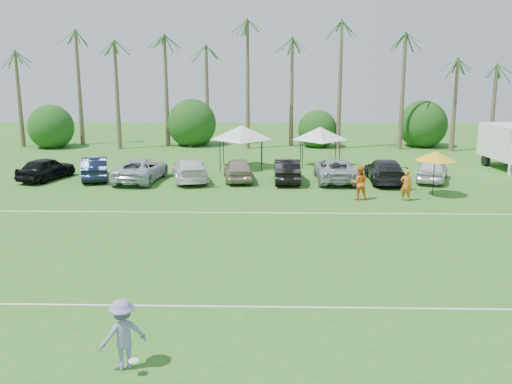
{
  "coord_description": "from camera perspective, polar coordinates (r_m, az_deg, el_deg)",
  "views": [
    {
      "loc": [
        1.56,
        -15.54,
        7.95
      ],
      "look_at": [
        0.86,
        12.04,
        1.6
      ],
      "focal_mm": 40.0,
      "sensor_mm": 36.0,
      "label": 1
    }
  ],
  "objects": [
    {
      "name": "parked_car_7",
      "position": [
        39.15,
        12.77,
        2.09
      ],
      "size": [
        2.31,
        5.44,
        1.57
      ],
      "primitive_type": "imported",
      "rotation": [
        0.0,
        0.0,
        3.12
      ],
      "color": "black",
      "rests_on": "ground"
    },
    {
      "name": "parked_car_1",
      "position": [
        40.7,
        -15.81,
        2.32
      ],
      "size": [
        2.89,
        5.02,
        1.57
      ],
      "primitive_type": "imported",
      "rotation": [
        0.0,
        0.0,
        3.42
      ],
      "color": "black",
      "rests_on": "ground"
    },
    {
      "name": "parked_car_8",
      "position": [
        40.37,
        17.23,
        2.15
      ],
      "size": [
        3.31,
        4.95,
        1.57
      ],
      "primitive_type": "imported",
      "rotation": [
        0.0,
        0.0,
        2.79
      ],
      "color": "white",
      "rests_on": "ground"
    },
    {
      "name": "palm_tree_1",
      "position": [
        56.67,
        -18.13,
        12.75
      ],
      "size": [
        2.4,
        2.4,
        9.9
      ],
      "color": "brown",
      "rests_on": "ground"
    },
    {
      "name": "canopy_tent_right",
      "position": [
        44.38,
        6.42,
        6.47
      ],
      "size": [
        4.32,
        4.32,
        3.5
      ],
      "color": "black",
      "rests_on": "ground"
    },
    {
      "name": "palm_tree_9",
      "position": [
        56.01,
        19.01,
        12.69
      ],
      "size": [
        2.4,
        2.4,
        9.9
      ],
      "color": "brown",
      "rests_on": "ground"
    },
    {
      "name": "bush_tree_0",
      "position": [
        58.61,
        -19.21,
        6.22
      ],
      "size": [
        4.0,
        4.0,
        4.0
      ],
      "color": "brown",
      "rests_on": "ground"
    },
    {
      "name": "palm_tree_6",
      "position": [
        53.61,
        4.19,
        14.28
      ],
      "size": [
        2.4,
        2.4,
        10.9
      ],
      "color": "brown",
      "rests_on": "ground"
    },
    {
      "name": "parked_car_6",
      "position": [
        38.94,
        7.92,
        2.23
      ],
      "size": [
        2.61,
        5.64,
        1.57
      ],
      "primitive_type": "imported",
      "rotation": [
        0.0,
        0.0,
        3.14
      ],
      "color": "#A3AAB3",
      "rests_on": "ground"
    },
    {
      "name": "parked_car_5",
      "position": [
        38.41,
        3.09,
        2.19
      ],
      "size": [
        1.75,
        4.78,
        1.57
      ],
      "primitive_type": "imported",
      "rotation": [
        0.0,
        0.0,
        3.16
      ],
      "color": "black",
      "rests_on": "ground"
    },
    {
      "name": "palm_tree_3",
      "position": [
        54.43,
        -8.97,
        15.03
      ],
      "size": [
        2.4,
        2.4,
        11.9
      ],
      "color": "brown",
      "rests_on": "ground"
    },
    {
      "name": "palm_tree_2",
      "position": [
        55.24,
        -13.15,
        13.94
      ],
      "size": [
        2.4,
        2.4,
        10.9
      ],
      "color": "brown",
      "rests_on": "ground"
    },
    {
      "name": "palm_tree_10",
      "position": [
        57.69,
        23.94,
        13.14
      ],
      "size": [
        2.4,
        2.4,
        10.9
      ],
      "color": "brown",
      "rests_on": "ground"
    },
    {
      "name": "parked_car_0",
      "position": [
        41.56,
        -20.26,
        2.22
      ],
      "size": [
        3.14,
        4.94,
        1.57
      ],
      "primitive_type": "imported",
      "rotation": [
        0.0,
        0.0,
        2.84
      ],
      "color": "black",
      "rests_on": "ground"
    },
    {
      "name": "parked_car_4",
      "position": [
        38.77,
        -1.8,
        2.3
      ],
      "size": [
        2.38,
        4.78,
        1.57
      ],
      "primitive_type": "imported",
      "rotation": [
        0.0,
        0.0,
        3.26
      ],
      "color": "gray",
      "rests_on": "ground"
    },
    {
      "name": "parked_car_3",
      "position": [
        38.9,
        -6.66,
        2.26
      ],
      "size": [
        3.37,
        5.76,
        1.57
      ],
      "primitive_type": "imported",
      "rotation": [
        0.0,
        0.0,
        3.37
      ],
      "color": "white",
      "rests_on": "ground"
    },
    {
      "name": "palm_tree_4",
      "position": [
        53.83,
        -4.58,
        12.42
      ],
      "size": [
        2.4,
        2.4,
        8.9
      ],
      "color": "brown",
      "rests_on": "ground"
    },
    {
      "name": "palm_tree_7",
      "position": [
        53.97,
        8.61,
        15.07
      ],
      "size": [
        2.4,
        2.4,
        11.9
      ],
      "color": "brown",
      "rests_on": "ground"
    },
    {
      "name": "frisbee_player",
      "position": [
        15.78,
        -13.17,
        -13.68
      ],
      "size": [
        1.43,
        1.24,
        1.92
      ],
      "rotation": [
        0.0,
        0.0,
        3.66
      ],
      "color": "#827DB1",
      "rests_on": "ground"
    },
    {
      "name": "palm_tree_0",
      "position": [
        58.5,
        -22.78,
        11.52
      ],
      "size": [
        2.4,
        2.4,
        8.9
      ],
      "color": "brown",
      "rests_on": "ground"
    },
    {
      "name": "bush_tree_1",
      "position": [
        55.4,
        -6.44,
        6.5
      ],
      "size": [
        4.0,
        4.0,
        4.0
      ],
      "color": "brown",
      "rests_on": "ground"
    },
    {
      "name": "sideline_player_a",
      "position": [
        34.23,
        14.79,
        0.66
      ],
      "size": [
        0.77,
        0.63,
        1.83
      ],
      "primitive_type": "imported",
      "rotation": [
        0.0,
        0.0,
        2.82
      ],
      "color": "#CB6916",
      "rests_on": "ground"
    },
    {
      "name": "canopy_tent_left",
      "position": [
        43.12,
        -1.45,
        6.69
      ],
      "size": [
        4.67,
        4.67,
        3.78
      ],
      "color": "black",
      "rests_on": "ground"
    },
    {
      "name": "bush_tree_3",
      "position": [
        56.75,
        16.28,
        6.22
      ],
      "size": [
        4.0,
        4.0,
        4.0
      ],
      "color": "brown",
      "rests_on": "ground"
    },
    {
      "name": "ground",
      "position": [
        17.52,
        -3.93,
        -14.05
      ],
      "size": [
        120.0,
        120.0,
        0.0
      ],
      "primitive_type": "plane",
      "color": "#2F661E",
      "rests_on": "ground"
    },
    {
      "name": "sideline_player_b",
      "position": [
        33.85,
        10.31,
        0.91
      ],
      "size": [
        1.01,
        0.8,
        2.01
      ],
      "primitive_type": "imported",
      "rotation": [
        0.0,
        0.0,
        3.1
      ],
      "color": "orange",
      "rests_on": "ground"
    },
    {
      "name": "field_lines",
      "position": [
        24.89,
        -2.23,
        -5.66
      ],
      "size": [
        80.0,
        12.1,
        0.01
      ],
      "color": "white",
      "rests_on": "ground"
    },
    {
      "name": "palm_tree_8",
      "position": [
        54.75,
        13.83,
        12.11
      ],
      "size": [
        2.4,
        2.4,
        8.9
      ],
      "color": "brown",
      "rests_on": "ground"
    },
    {
      "name": "bush_tree_2",
      "position": [
        55.06,
        6.11,
        6.47
      ],
      "size": [
        4.0,
        4.0,
        4.0
      ],
      "color": "brown",
      "rests_on": "ground"
    },
    {
      "name": "market_umbrella",
      "position": [
        35.6,
        17.48,
        3.47
      ],
      "size": [
        2.45,
        2.45,
        2.73
      ],
      "color": "black",
      "rests_on": "ground"
    },
    {
      "name": "parked_car_2",
      "position": [
        39.35,
        -11.45,
        2.21
      ],
      "size": [
        3.18,
        5.88,
        1.57
      ],
      "primitive_type": "imported",
      "rotation": [
        0.0,
        0.0,
        3.04
      ],
      "color": "#B2B8C0",
      "rests_on": "ground"
    },
    {
      "name": "palm_tree_5",
      "position": [
        53.56,
        -0.22,
        13.39
      ],
      "size": [
        2.4,
        2.4,
        9.9
      ],
      "color": "brown",
      "rests_on": "ground"
    }
  ]
}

